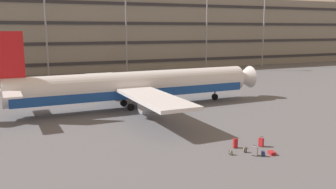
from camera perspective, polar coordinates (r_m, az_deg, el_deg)
name	(u,v)px	position (r m, az deg, el deg)	size (l,w,h in m)	color
ground_plane	(149,111)	(44.99, -3.09, -2.65)	(600.00, 600.00, 0.00)	#5B5B60
terminal_structure	(77,33)	(93.48, -14.19, 9.42)	(163.83, 16.11, 18.27)	gray
airliner	(133,86)	(46.54, -5.56, 1.34)	(37.25, 30.11, 9.84)	silver
light_mast_center_left	(45,12)	(80.61, -18.85, 12.26)	(1.80, 0.50, 23.74)	gray
light_mast_center_right	(126,20)	(83.83, -6.66, 11.68)	(1.80, 0.50, 21.03)	gray
light_mast_right	(207,18)	(92.05, 6.16, 11.93)	(1.80, 0.50, 22.19)	gray
light_mast_far_right	(264,17)	(101.74, 14.94, 11.67)	(1.80, 0.50, 22.82)	gray
suitcase_silver	(272,153)	(30.90, 16.07, -8.86)	(0.56, 0.74, 0.27)	#B21E23
suitcase_navy	(255,151)	(30.20, 13.54, -8.64)	(0.45, 0.50, 0.89)	gray
suitcase_red	(261,142)	(32.59, 14.50, -7.27)	(0.36, 0.46, 0.90)	#B21E23
suitcase_black	(235,143)	(31.76, 10.58, -7.53)	(0.36, 0.25, 0.92)	#B21E23
backpack_scuffed	(245,150)	(30.84, 12.06, -8.52)	(0.36, 0.32, 0.54)	gray
backpack_purple	(264,154)	(30.27, 14.85, -9.01)	(0.28, 0.39, 0.54)	navy
backpack_orange	(231,153)	(30.04, 9.94, -9.03)	(0.41, 0.38, 0.47)	gray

